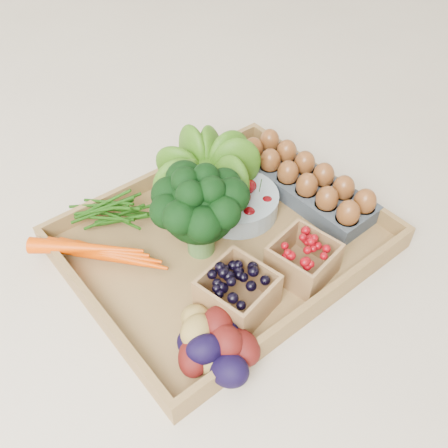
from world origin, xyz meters
TOP-DOWN VIEW (x-y plane):
  - ground at (0.00, 0.00)m, footprint 4.00×4.00m
  - tray at (0.00, 0.00)m, footprint 0.55×0.45m
  - carrots at (-0.21, 0.10)m, footprint 0.20×0.14m
  - lettuce at (0.05, 0.12)m, footprint 0.15×0.15m
  - broccoli at (-0.05, 0.01)m, footprint 0.17×0.17m
  - cherry_bowl at (0.07, 0.05)m, footprint 0.16×0.16m
  - egg_carton at (0.22, 0.00)m, footprint 0.12×0.31m
  - potatoes at (-0.16, -0.17)m, footprint 0.15×0.15m
  - punnet_blackberry at (-0.08, -0.13)m, footprint 0.12×0.12m
  - punnet_raspberry at (0.06, -0.15)m, footprint 0.11×0.11m

SIDE VIEW (x-z plane):
  - ground at x=0.00m, z-range 0.00..0.00m
  - tray at x=0.00m, z-range 0.00..0.01m
  - egg_carton at x=0.22m, z-range 0.01..0.05m
  - cherry_bowl at x=0.07m, z-range 0.01..0.06m
  - carrots at x=-0.21m, z-range 0.01..0.06m
  - punnet_raspberry at x=0.06m, z-range 0.01..0.08m
  - punnet_blackberry at x=-0.08m, z-range 0.01..0.09m
  - potatoes at x=-0.16m, z-range 0.01..0.10m
  - broccoli at x=-0.05m, z-range 0.02..0.15m
  - lettuce at x=0.05m, z-range 0.02..0.17m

